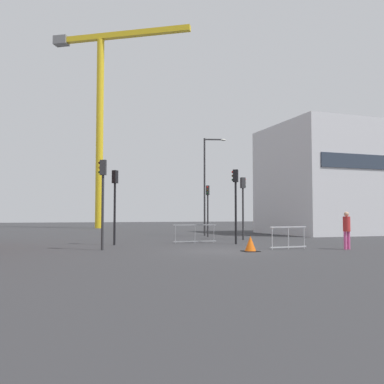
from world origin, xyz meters
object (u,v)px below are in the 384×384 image
at_px(construction_crane, 103,98).
at_px(traffic_light_far, 243,198).
at_px(streetlamp_tall, 207,178).
at_px(pedestrian_walking, 347,227).
at_px(traffic_light_verge, 115,195).
at_px(traffic_light_crosswalk, 236,194).
at_px(traffic_light_island, 103,190).
at_px(traffic_light_corner, 208,202).
at_px(traffic_cone_on_verge, 250,244).

xyz_separation_m(construction_crane, traffic_light_far, (5.65, -27.85, -13.54)).
bearing_deg(streetlamp_tall, pedestrian_walking, -84.37).
height_order(streetlamp_tall, traffic_light_verge, streetlamp_tall).
bearing_deg(traffic_light_crosswalk, traffic_light_island, -167.19).
bearing_deg(traffic_light_corner, pedestrian_walking, -80.74).
bearing_deg(construction_crane, pedestrian_walking, -79.31).
bearing_deg(traffic_cone_on_verge, traffic_light_verge, 130.08).
xyz_separation_m(construction_crane, pedestrian_walking, (6.87, -36.41, -15.24)).
bearing_deg(streetlamp_tall, traffic_light_far, -87.94).
distance_m(traffic_light_crosswalk, traffic_light_verge, 6.68).
bearing_deg(streetlamp_tall, traffic_light_crosswalk, -101.69).
relative_size(streetlamp_tall, pedestrian_walking, 4.34).
bearing_deg(traffic_light_corner, traffic_light_crosswalk, -99.70).
xyz_separation_m(traffic_light_far, pedestrian_walking, (1.22, -8.56, -1.70)).
height_order(construction_crane, traffic_light_corner, construction_crane).
xyz_separation_m(construction_crane, traffic_light_crosswalk, (3.49, -31.34, -13.48)).
bearing_deg(traffic_light_verge, traffic_light_corner, 38.44).
bearing_deg(traffic_cone_on_verge, streetlamp_tall, 76.41).
relative_size(streetlamp_tall, traffic_light_corner, 2.02).
distance_m(pedestrian_walking, traffic_cone_on_verge, 4.90).
bearing_deg(traffic_light_verge, streetlamp_tall, 43.34).
bearing_deg(streetlamp_tall, traffic_light_island, -130.50).
height_order(traffic_light_corner, traffic_light_verge, traffic_light_verge).
relative_size(traffic_light_verge, traffic_cone_on_verge, 5.86).
bearing_deg(pedestrian_walking, traffic_light_island, 163.01).
bearing_deg(construction_crane, traffic_light_island, -97.06).
distance_m(traffic_light_crosswalk, traffic_cone_on_verge, 5.42).
height_order(construction_crane, traffic_light_far, construction_crane).
relative_size(traffic_light_corner, traffic_cone_on_verge, 5.52).
bearing_deg(traffic_light_island, traffic_light_corner, 46.54).
bearing_deg(traffic_cone_on_verge, pedestrian_walking, -5.54).
bearing_deg(traffic_light_corner, traffic_light_verge, -141.56).
relative_size(construction_crane, streetlamp_tall, 3.20).
relative_size(construction_crane, traffic_light_verge, 6.10).
distance_m(construction_crane, traffic_light_corner, 27.78).
relative_size(traffic_light_far, traffic_cone_on_verge, 5.92).
distance_m(traffic_light_corner, traffic_light_island, 12.93).
relative_size(streetlamp_tall, traffic_cone_on_verge, 11.17).
height_order(traffic_light_far, pedestrian_walking, traffic_light_far).
distance_m(construction_crane, traffic_light_verge, 32.97).
relative_size(traffic_light_corner, pedestrian_walking, 2.14).
bearing_deg(traffic_cone_on_verge, traffic_light_corner, 77.36).
height_order(traffic_light_far, traffic_cone_on_verge, traffic_light_far).
bearing_deg(traffic_light_far, construction_crane, 101.47).
distance_m(streetlamp_tall, traffic_light_crosswalk, 9.79).
bearing_deg(traffic_light_crosswalk, pedestrian_walking, -56.31).
xyz_separation_m(construction_crane, traffic_light_corner, (4.80, -23.68, -13.71)).
bearing_deg(construction_crane, traffic_light_verge, -95.80).
relative_size(traffic_light_far, pedestrian_walking, 2.30).
height_order(traffic_light_verge, pedestrian_walking, traffic_light_verge).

